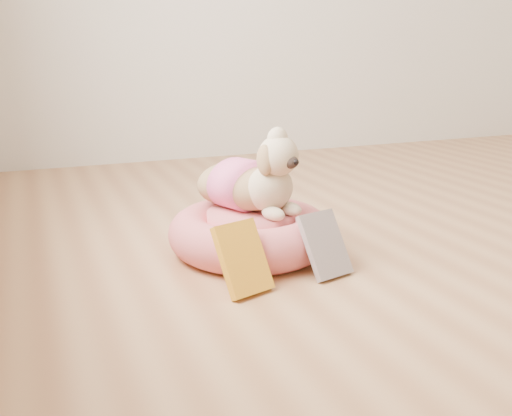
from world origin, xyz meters
name	(u,v)px	position (x,y,z in m)	size (l,w,h in m)	color
pet_bed	(251,233)	(-1.12, 0.47, 0.07)	(0.58, 0.58, 0.15)	#D55F53
dog	(252,167)	(-1.10, 0.49, 0.30)	(0.29, 0.42, 0.31)	brown
book_yellow	(243,258)	(-1.26, 0.17, 0.10)	(0.14, 0.03, 0.22)	yellow
book_white	(325,245)	(-0.98, 0.19, 0.10)	(0.14, 0.02, 0.21)	white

